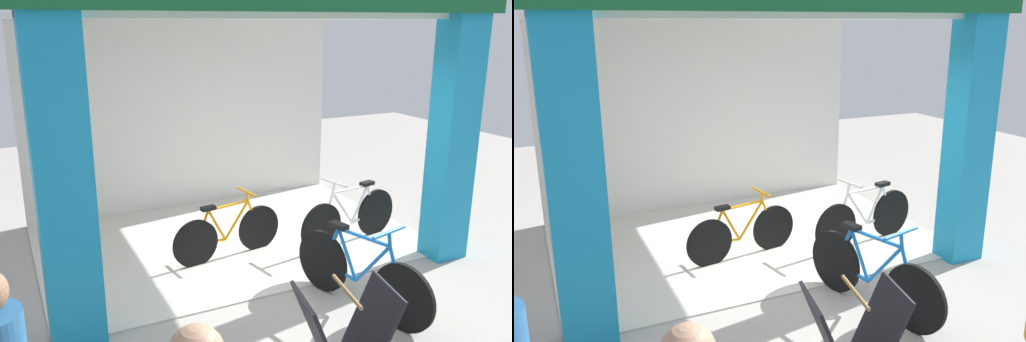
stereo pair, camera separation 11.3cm
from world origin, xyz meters
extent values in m
plane|color=#9E9991|center=(0.00, 0.00, 0.00)|extent=(17.64, 17.64, 0.00)
cube|color=beige|center=(0.00, 1.62, 0.01)|extent=(4.82, 3.24, 0.02)
cube|color=silver|center=(0.00, 3.24, 1.45)|extent=(4.82, 0.12, 2.90)
cube|color=#198CBF|center=(-2.18, 0.00, 1.45)|extent=(0.46, 0.36, 2.90)
cube|color=#198CBF|center=(2.18, 0.00, 1.45)|extent=(0.46, 0.36, 2.90)
cube|color=silver|center=(0.00, 1.62, 2.87)|extent=(4.82, 3.24, 0.06)
cylinder|color=black|center=(1.84, 0.90, 0.32)|extent=(0.64, 0.15, 0.64)
cylinder|color=black|center=(0.87, 0.73, 0.32)|extent=(0.64, 0.15, 0.64)
cylinder|color=white|center=(1.61, 0.86, 0.30)|extent=(0.43, 0.11, 0.08)
cylinder|color=white|center=(1.53, 0.85, 0.50)|extent=(0.28, 0.08, 0.48)
cylinder|color=white|center=(1.22, 0.79, 0.51)|extent=(0.39, 0.10, 0.50)
cylinder|color=white|center=(1.35, 0.82, 0.74)|extent=(0.61, 0.14, 0.05)
cylinder|color=white|center=(1.74, 0.88, 0.53)|extent=(0.21, 0.07, 0.43)
cylinder|color=white|center=(0.97, 0.75, 0.54)|extent=(0.19, 0.07, 0.44)
cylinder|color=white|center=(1.05, 0.76, 0.82)|extent=(0.06, 0.04, 0.13)
cylinder|color=white|center=(1.06, 0.77, 0.88)|extent=(0.11, 0.44, 0.03)
cube|color=black|center=(1.65, 0.87, 0.77)|extent=(0.21, 0.13, 0.05)
cylinder|color=black|center=(-0.68, 1.03, 0.29)|extent=(0.58, 0.12, 0.58)
cylinder|color=black|center=(0.21, 1.15, 0.29)|extent=(0.58, 0.12, 0.58)
cylinder|color=orange|center=(-0.47, 1.06, 0.27)|extent=(0.39, 0.09, 0.08)
cylinder|color=orange|center=(-0.39, 1.07, 0.46)|extent=(0.26, 0.07, 0.44)
cylinder|color=orange|center=(-0.12, 1.11, 0.47)|extent=(0.36, 0.08, 0.46)
cylinder|color=orange|center=(-0.23, 1.09, 0.68)|extent=(0.56, 0.11, 0.05)
cylinder|color=orange|center=(-0.59, 1.04, 0.48)|extent=(0.19, 0.06, 0.39)
cylinder|color=orange|center=(0.12, 1.14, 0.49)|extent=(0.18, 0.06, 0.40)
cylinder|color=orange|center=(0.04, 1.13, 0.74)|extent=(0.05, 0.04, 0.12)
cylinder|color=orange|center=(0.03, 1.13, 0.80)|extent=(0.09, 0.41, 0.03)
cube|color=black|center=(-0.51, 1.05, 0.70)|extent=(0.19, 0.11, 0.04)
cylinder|color=black|center=(0.35, -0.10, 0.34)|extent=(0.20, 0.66, 0.67)
cylinder|color=black|center=(0.59, -1.11, 0.34)|extent=(0.20, 0.66, 0.67)
cylinder|color=blue|center=(0.41, -0.34, 0.31)|extent=(0.14, 0.45, 0.09)
cylinder|color=blue|center=(0.43, -0.43, 0.53)|extent=(0.10, 0.29, 0.50)
cylinder|color=blue|center=(0.50, -0.74, 0.54)|extent=(0.13, 0.41, 0.52)
cylinder|color=blue|center=(0.47, -0.61, 0.78)|extent=(0.18, 0.63, 0.05)
cylinder|color=blue|center=(0.38, -0.21, 0.55)|extent=(0.09, 0.22, 0.45)
cylinder|color=blue|center=(0.57, -1.01, 0.56)|extent=(0.08, 0.20, 0.47)
cylinder|color=blue|center=(0.54, -0.92, 0.85)|extent=(0.05, 0.06, 0.14)
cylinder|color=blue|center=(0.54, -0.91, 0.92)|extent=(0.46, 0.14, 0.03)
cube|color=black|center=(0.40, -0.30, 0.80)|extent=(0.15, 0.22, 0.05)
cube|color=black|center=(-0.25, -1.63, 0.44)|extent=(0.48, 0.59, 0.88)
cylinder|color=olive|center=(-0.42, -1.59, 0.87)|extent=(0.14, 0.52, 0.03)
camera|label=1|loc=(-2.62, -4.56, 2.82)|focal=37.82mm
camera|label=2|loc=(-2.52, -4.60, 2.82)|focal=37.82mm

